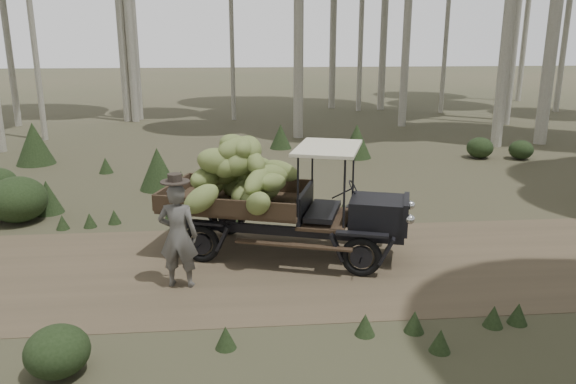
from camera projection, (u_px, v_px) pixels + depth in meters
name	position (u px, v px, depth m)	size (l,w,h in m)	color
ground	(374.00, 263.00, 9.62)	(120.00, 120.00, 0.00)	#473D2B
dirt_track	(374.00, 263.00, 9.62)	(70.00, 4.00, 0.01)	brown
banana_truck	(259.00, 183.00, 9.78)	(4.52, 2.68, 2.22)	black
farmer	(178.00, 234.00, 8.54)	(0.66, 0.51, 1.80)	#514F4A
undergrowth	(364.00, 254.00, 8.66)	(21.74, 22.73, 1.40)	#233319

